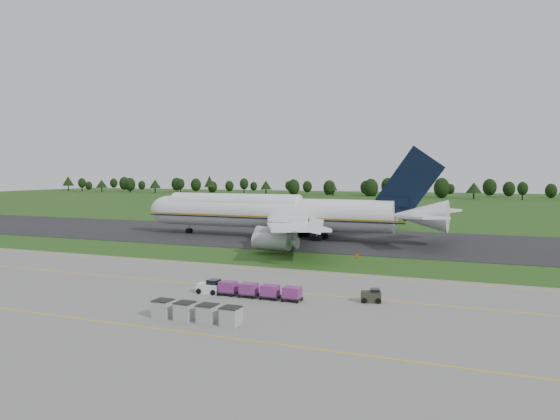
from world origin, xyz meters
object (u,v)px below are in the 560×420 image
at_px(baggage_train, 246,290).
at_px(edge_markers, 319,254).
at_px(aircraft, 277,212).
at_px(utility_cart, 371,297).
at_px(uld_row, 196,312).

relative_size(baggage_train, edge_markers, 0.92).
height_order(aircraft, edge_markers, aircraft).
distance_m(utility_cart, uld_row, 18.82).
height_order(utility_cart, edge_markers, utility_cart).
bearing_deg(aircraft, utility_cart, -57.53).
bearing_deg(baggage_train, aircraft, 108.99).
distance_m(baggage_train, uld_row, 10.57).
xyz_separation_m(aircraft, uld_row, (17.65, -61.92, -4.44)).
distance_m(aircraft, utility_cart, 57.75).
bearing_deg(edge_markers, utility_cart, -62.21).
bearing_deg(edge_markers, baggage_train, -86.21).
height_order(uld_row, edge_markers, uld_row).
height_order(baggage_train, uld_row, uld_row).
bearing_deg(uld_row, aircraft, 105.91).
height_order(aircraft, utility_cart, aircraft).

